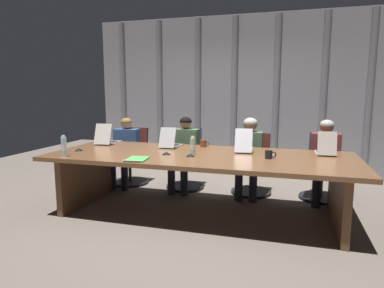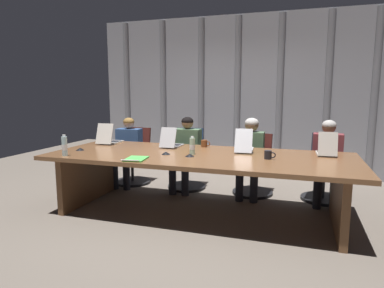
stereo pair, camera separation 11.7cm
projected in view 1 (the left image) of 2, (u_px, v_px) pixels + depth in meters
ground_plane at (200, 213)px, 4.28m from camera, size 10.77×10.77×0.00m
conference_table at (200, 166)px, 4.19m from camera, size 3.72×1.45×0.76m
curtain_backdrop at (234, 95)px, 6.35m from camera, size 5.39×0.17×2.91m
laptop_left_end at (108, 140)px, 5.01m from camera, size 0.27×0.44×0.31m
laptop_left_mid at (171, 143)px, 4.71m from camera, size 0.22×0.41×0.28m
laptop_center at (244, 146)px, 4.41m from camera, size 0.26×0.52×0.30m
laptop_right_mid at (325, 150)px, 4.14m from camera, size 0.23×0.38×0.30m
office_chair_left_end at (131, 163)px, 5.68m from camera, size 0.60×0.60×0.92m
office_chair_left_mid at (186, 166)px, 5.41m from camera, size 0.60×0.60×0.94m
office_chair_center at (252, 171)px, 5.12m from camera, size 0.60×0.60×0.89m
office_chair_right_mid at (322, 175)px, 4.84m from camera, size 0.60×0.61×0.93m
person_left_end at (125, 148)px, 5.49m from camera, size 0.44×0.57×1.10m
person_left_mid at (184, 149)px, 5.21m from camera, size 0.42×0.55×1.14m
person_center at (249, 152)px, 4.93m from camera, size 0.38×0.55×1.15m
person_right_mid at (325, 156)px, 4.64m from camera, size 0.42×0.56×1.14m
water_bottle_primary at (64, 147)px, 4.01m from camera, size 0.07×0.07×0.26m
water_bottle_secondary at (193, 146)px, 4.14m from camera, size 0.07×0.07×0.23m
coffee_mug_near at (204, 143)px, 4.71m from camera, size 0.13×0.09×0.10m
coffee_mug_far at (269, 154)px, 3.89m from camera, size 0.13×0.08×0.10m
conference_mic_left_side at (190, 155)px, 4.02m from camera, size 0.11×0.11×0.03m
conference_mic_middle at (166, 153)px, 4.15m from camera, size 0.11×0.11×0.03m
conference_mic_right_side at (79, 150)px, 4.41m from camera, size 0.11×0.11×0.03m
spiral_notepad at (137, 159)px, 3.82m from camera, size 0.26×0.33×0.03m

